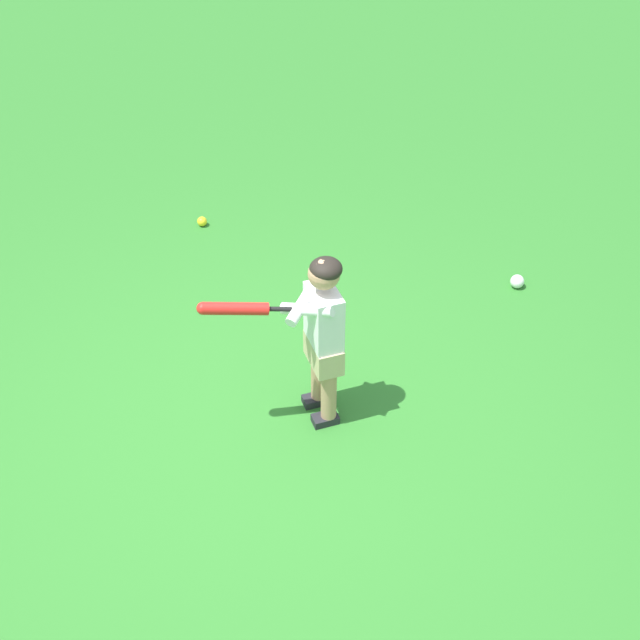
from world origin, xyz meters
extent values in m
plane|color=#2D7528|center=(0.00, 0.00, 0.00)|extent=(40.00, 40.00, 0.00)
cube|color=#232328|center=(0.40, 0.06, 0.03)|extent=(0.17, 0.13, 0.05)
cylinder|color=tan|center=(0.42, 0.07, 0.21)|extent=(0.09, 0.09, 0.34)
cube|color=#232328|center=(0.36, 0.22, 0.03)|extent=(0.17, 0.13, 0.05)
cylinder|color=tan|center=(0.38, 0.23, 0.21)|extent=(0.09, 0.09, 0.34)
cube|color=#C6B284|center=(0.40, 0.15, 0.46)|extent=(0.22, 0.30, 0.16)
cube|color=white|center=(0.40, 0.15, 0.71)|extent=(0.21, 0.28, 0.34)
sphere|color=tan|center=(0.40, 0.15, 1.00)|extent=(0.17, 0.17, 0.17)
ellipsoid|color=black|center=(0.41, 0.15, 1.02)|extent=(0.21, 0.21, 0.11)
sphere|color=red|center=(0.26, 0.11, 0.80)|extent=(0.04, 0.04, 0.04)
cylinder|color=black|center=(0.17, 0.10, 0.81)|extent=(0.14, 0.04, 0.05)
cylinder|color=red|center=(-0.06, 0.08, 0.85)|extent=(0.35, 0.10, 0.11)
sphere|color=red|center=(-0.23, 0.06, 0.87)|extent=(0.07, 0.07, 0.07)
cylinder|color=white|center=(0.31, 0.09, 0.81)|extent=(0.30, 0.20, 0.14)
cylinder|color=white|center=(0.29, 0.15, 0.81)|extent=(0.21, 0.30, 0.14)
sphere|color=yellow|center=(-0.39, 2.23, 0.04)|extent=(0.08, 0.08, 0.08)
sphere|color=white|center=(1.83, 1.28, 0.05)|extent=(0.10, 0.10, 0.10)
camera|label=1|loc=(0.13, -3.46, 3.59)|focal=48.43mm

